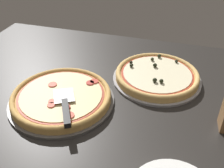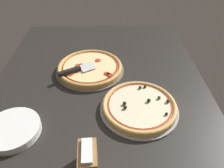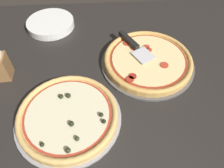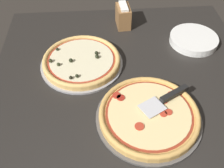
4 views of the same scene
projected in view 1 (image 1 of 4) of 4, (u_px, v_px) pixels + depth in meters
The scene contains 6 objects.
ground_plane at pixel (87, 100), 103.76cm from camera, with size 141.49×116.31×3.60cm, color black.
pizza_pan_front at pixel (62, 101), 99.54cm from camera, with size 39.86×39.86×1.00cm, color #565451.
pizza_front at pixel (61, 96), 98.29cm from camera, with size 37.47×37.47×3.19cm.
pizza_pan_back at pixel (157, 79), 111.84cm from camera, with size 37.29×37.29×1.00cm, color #939399.
pizza_back at pixel (157, 75), 110.65cm from camera, with size 35.05×35.05×4.28cm.
serving_spatula at pixel (66, 109), 88.63cm from camera, with size 14.59×21.10×2.00cm.
Camera 1 is at (32.57, -75.56, 62.47)cm, focal length 42.00 mm.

